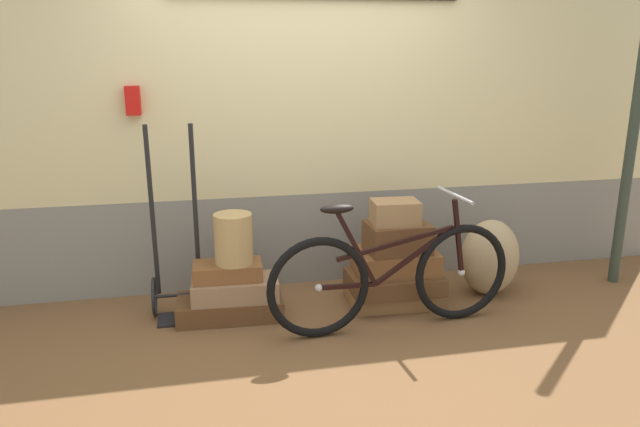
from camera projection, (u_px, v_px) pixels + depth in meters
ground at (317, 327)px, 4.11m from camera, size 8.54×5.20×0.06m
station_building at (295, 123)px, 4.57m from camera, size 6.54×0.74×2.53m
suitcase_0 at (230, 307)px, 4.18m from camera, size 0.75×0.40×0.14m
suitcase_1 at (235, 289)px, 4.13m from camera, size 0.61×0.33×0.14m
suitcase_2 at (228, 271)px, 4.11m from camera, size 0.48×0.27×0.11m
suitcase_3 at (393, 295)px, 4.43m from camera, size 0.69×0.47×0.11m
suitcase_4 at (394, 281)px, 4.36m from camera, size 0.66×0.44×0.13m
suitcase_5 at (395, 261)px, 4.37m from camera, size 0.61×0.43×0.16m
suitcase_6 at (397, 238)px, 4.30m from camera, size 0.45×0.33×0.21m
suitcase_7 at (395, 212)px, 4.23m from camera, size 0.34×0.26×0.17m
wicker_basket at (233, 239)px, 4.05m from camera, size 0.26×0.26×0.35m
luggage_trolley at (178, 271)px, 4.15m from camera, size 0.37×0.36×1.35m
burlap_sack at (490, 257)px, 4.52m from camera, size 0.44×0.38×0.58m
bicycle at (392, 277)px, 3.94m from camera, size 1.70×0.46×0.90m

